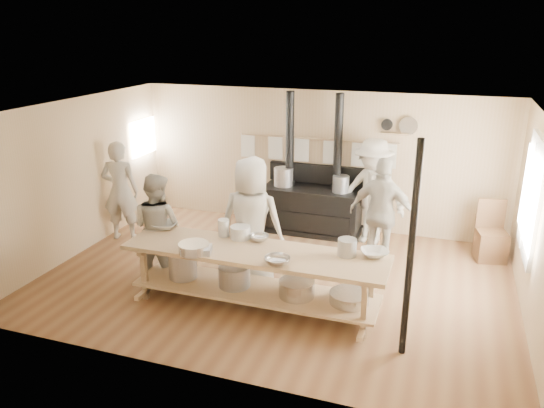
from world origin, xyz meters
name	(u,v)px	position (x,y,z in m)	size (l,w,h in m)	color
ground	(276,278)	(0.00, 0.00, 0.00)	(7.00, 7.00, 0.00)	brown
room_shell	(276,177)	(0.00, 0.00, 1.62)	(7.00, 7.00, 7.00)	tan
window_right	(532,197)	(3.47, 0.60, 1.50)	(0.09, 1.50, 1.65)	beige
left_opening	(143,137)	(-3.45, 2.00, 1.60)	(0.00, 0.90, 0.90)	white
stove	(311,205)	(-0.01, 2.12, 0.52)	(1.90, 0.75, 2.60)	black
towel_rail	(317,147)	(0.00, 2.40, 1.56)	(3.00, 0.04, 0.47)	tan
back_wall_shelf	(399,128)	(1.46, 2.43, 2.00)	(0.63, 0.14, 0.32)	tan
prep_table	(254,272)	(-0.01, -0.90, 0.52)	(3.60, 0.90, 0.85)	tan
support_post	(411,253)	(2.05, -1.35, 1.30)	(0.08, 0.08, 2.60)	black
cook_far_left	(120,191)	(-3.15, 0.66, 0.91)	(0.66, 0.43, 1.81)	#BDB7A8
cook_left	(157,226)	(-1.72, -0.50, 0.83)	(0.80, 0.63, 1.65)	#BDB7A8
cook_center	(251,222)	(-0.30, -0.23, 0.98)	(0.95, 0.62, 1.95)	#BDB7A8
cook_right	(382,214)	(1.44, 0.96, 0.90)	(1.06, 0.44, 1.81)	#BDB7A8
cook_by_window	(372,192)	(1.13, 1.92, 0.95)	(1.22, 0.70, 1.90)	#BDB7A8
chair	(491,242)	(3.15, 1.86, 0.29)	(0.55, 0.55, 0.99)	#513520
bowl_white_a	(165,225)	(-1.55, -0.57, 0.89)	(0.36, 0.36, 0.09)	white
bowl_steel_a	(259,238)	(-0.05, -0.57, 0.89)	(0.27, 0.27, 0.08)	silver
bowl_white_b	(374,253)	(1.55, -0.57, 0.89)	(0.35, 0.35, 0.09)	white
bowl_steel_b	(277,261)	(0.44, -1.23, 0.90)	(0.33, 0.33, 0.10)	silver
roasting_pan	(197,250)	(-0.69, -1.23, 0.89)	(0.39, 0.26, 0.09)	#B2B2B7
mixing_bowl_large	(194,248)	(-0.73, -1.23, 0.91)	(0.41, 0.41, 0.13)	silver
bucket_galv	(347,247)	(1.21, -0.67, 0.96)	(0.25, 0.25, 0.23)	gray
deep_bowl_enamel	(240,232)	(-0.33, -0.57, 0.94)	(0.29, 0.29, 0.18)	white
pitcher	(224,228)	(-0.59, -0.57, 0.98)	(0.16, 0.16, 0.25)	white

